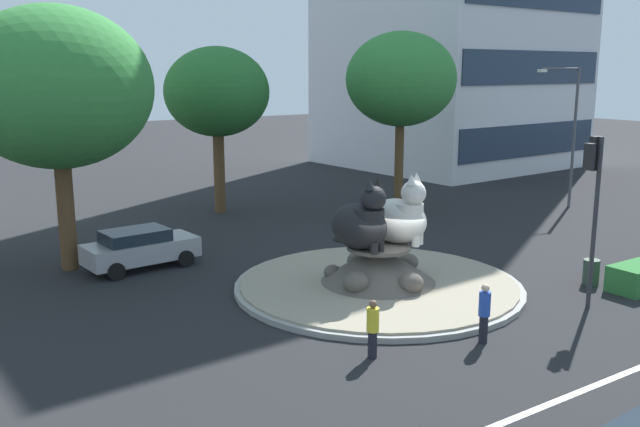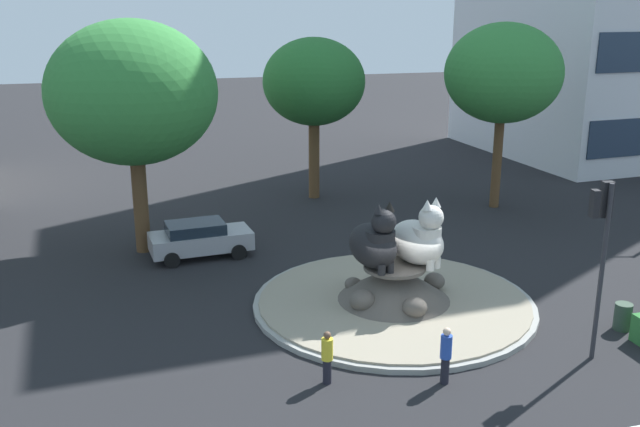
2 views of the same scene
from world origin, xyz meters
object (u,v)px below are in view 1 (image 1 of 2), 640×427
Objects in this scene: pedestrian_yellow_shirt at (373,328)px; litter_bin at (591,272)px; traffic_light_mast at (594,185)px; second_tree_near_tower at (217,93)px; sedan_on_far_lane at (140,248)px; broadleaf_tree_behind_island at (56,88)px; pedestrian_blue_shirt at (484,312)px; cat_statue_black at (362,223)px; streetlight_arm at (570,126)px; third_tree_left at (401,80)px; cat_statue_white at (400,218)px.

litter_bin is at bearing -143.12° from pedestrian_yellow_shirt.
second_tree_near_tower is (-3.16, 20.02, 2.28)m from traffic_light_mast.
traffic_light_mast reaches higher than sedan_on_far_lane.
second_tree_near_tower is at bearing 34.90° from broadleaf_tree_behind_island.
broadleaf_tree_behind_island is (-12.55, 13.47, 2.79)m from traffic_light_mast.
pedestrian_blue_shirt is (7.69, -13.75, -5.84)m from broadleaf_tree_behind_island.
pedestrian_blue_shirt is (0.19, -5.38, -1.51)m from cat_statue_black.
traffic_light_mast is 16.99m from streetlight_arm.
pedestrian_blue_shirt is at bearing -14.23° from cat_statue_black.
pedestrian_yellow_shirt is (-13.46, -15.05, -6.04)m from third_tree_left.
streetlight_arm is 21.41m from pedestrian_blue_shirt.
third_tree_left is 19.89m from pedestrian_blue_shirt.
pedestrian_blue_shirt is 3.30m from pedestrian_yellow_shirt.
broadleaf_tree_behind_island is 2.24× the size of sedan_on_far_lane.
pedestrian_yellow_shirt is at bearing -74.15° from cat_statue_white.
broadleaf_tree_behind_island is 25.96m from streetlight_arm.
pedestrian_yellow_shirt is at bearing -131.81° from third_tree_left.
cat_statue_black is at bearing 54.53° from traffic_light_mast.
cat_statue_black is 0.31× the size of second_tree_near_tower.
streetlight_arm is at bearing -32.49° from third_tree_left.
streetlight_arm reaches higher than cat_statue_black.
pedestrian_blue_shirt is at bearing -162.84° from pedestrian_yellow_shirt.
traffic_light_mast is 0.56× the size of broadleaf_tree_behind_island.
pedestrian_blue_shirt is 13.48m from sedan_on_far_lane.
pedestrian_blue_shirt is at bearing -167.16° from litter_bin.
cat_statue_white reaches higher than cat_statue_black.
sedan_on_far_lane is (2.27, -1.40, -5.95)m from broadleaf_tree_behind_island.
second_tree_near_tower is (9.38, 6.54, -0.51)m from broadleaf_tree_behind_island.
cat_statue_black is 0.36× the size of streetlight_arm.
sedan_on_far_lane is (-7.11, -7.94, -5.44)m from second_tree_near_tower.
cat_statue_black is 5.59m from pedestrian_blue_shirt.
traffic_light_mast is 0.63× the size of second_tree_near_tower.
third_tree_left is at bearing -26.86° from second_tree_near_tower.
traffic_light_mast is 3.19× the size of pedestrian_blue_shirt.
third_tree_left is 17.21m from sedan_on_far_lane.
broadleaf_tree_behind_island is at bearing -173.04° from third_tree_left.
litter_bin is (2.22, 1.34, -3.51)m from traffic_light_mast.
litter_bin is (5.67, -3.70, -1.97)m from cat_statue_white.
cat_statue_white is 6.29m from traffic_light_mast.
cat_statue_white is at bearing -103.36° from pedestrian_blue_shirt.
broadleaf_tree_behind_island is (-9.10, 8.44, 4.33)m from cat_statue_white.
third_tree_left is 21.07m from pedestrian_yellow_shirt.
cat_statue_black is 15.53m from third_tree_left.
pedestrian_blue_shirt is 0.39× the size of sedan_on_far_lane.
cat_statue_white is 9.94m from sedan_on_far_lane.
second_tree_near_tower reaches higher than cat_statue_white.
pedestrian_blue_shirt is at bearing -60.78° from broadleaf_tree_behind_island.
streetlight_arm is 23.76m from pedestrian_yellow_shirt.
second_tree_near_tower is at bearing -71.23° from pedestrian_yellow_shirt.
traffic_light_mast reaches higher than litter_bin.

